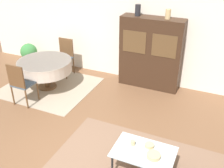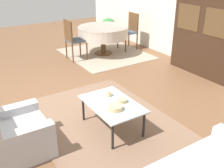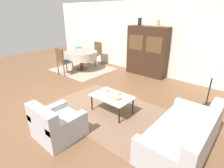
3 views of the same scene
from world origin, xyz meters
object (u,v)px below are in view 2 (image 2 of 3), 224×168
dining_chair_near (73,37)px  dining_chair_far (130,29)px  dining_table (103,32)px  cup (109,94)px  coffee_table (112,106)px  armchair (12,135)px  potted_plant (108,27)px  bowl (115,107)px  bowl_small (122,100)px  display_cabinet (206,34)px

dining_chair_near → dining_chair_far: (0.00, 1.81, 0.00)m
dining_table → cup: bearing=-29.2°
dining_chair_near → dining_chair_far: same height
coffee_table → dining_table: 3.67m
dining_chair_near → armchair: bearing=-36.9°
dining_table → potted_plant: dining_table is taller
bowl → bowl_small: bowl is taller
armchair → dining_chair_far: dining_chair_far is taller
dining_table → cup: size_ratio=16.08×
display_cabinet → dining_chair_near: 3.22m
display_cabinet → bowl: display_cabinet is taller
cup → display_cabinet: bearing=101.6°
coffee_table → dining_chair_near: dining_chair_near is taller
dining_table → bowl_small: (3.27, -1.61, -0.15)m
armchair → bowl: bearing=73.6°
cup → potted_plant: potted_plant is taller
display_cabinet → dining_table: bearing=-153.3°
display_cabinet → bowl: 3.22m
coffee_table → cup: bearing=160.3°
dining_table → bowl_small: bearing=-26.3°
dining_table → dining_chair_far: dining_chair_far is taller
dining_chair_near → bowl: bearing=-15.1°
dining_table → cup: dining_table is taller
bowl → dining_chair_near: bearing=164.9°
cup → bowl: (0.39, -0.14, -0.01)m
dining_chair_near → dining_chair_far: 1.81m
display_cabinet → dining_chair_far: bearing=-172.8°
armchair → bowl: size_ratio=3.75×
dining_chair_far → potted_plant: 1.44m
armchair → bowl_small: size_ratio=5.36×
bowl → bowl_small: bearing=121.7°
coffee_table → bowl_small: bearing=70.9°
dining_table → dining_chair_far: 0.90m
armchair → cup: 1.50m
bowl_small → bowl: bearing=-58.3°
dining_table → cup: (3.00, -1.68, -0.14)m
bowl_small → potted_plant: size_ratio=0.23×
coffee_table → display_cabinet: 3.12m
armchair → display_cabinet: 4.45m
armchair → dining_chair_far: bearing=126.4°
potted_plant → bowl_small: bearing=-29.5°
display_cabinet → bowl: (0.99, -3.03, -0.44)m
coffee_table → potted_plant: (-4.64, 2.80, -0.02)m
armchair → coffee_table: armchair is taller
bowl → armchair: bearing=-106.4°
armchair → bowl_small: armchair is taller
dining_chair_far → potted_plant: (-1.42, 0.14, -0.22)m
dining_chair_near → bowl_small: 3.34m
display_cabinet → dining_table: 2.71m
coffee_table → potted_plant: potted_plant is taller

